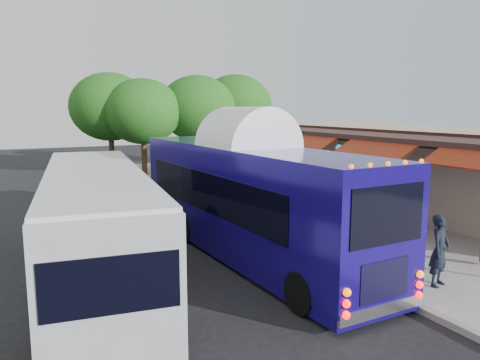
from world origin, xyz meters
TOP-DOWN VIEW (x-y plane):
  - ground at (0.00, 0.00)m, footprint 90.00×90.00m
  - sidewalk at (5.00, 4.00)m, footprint 10.00×40.00m
  - curb at (0.05, 4.00)m, footprint 0.20×40.00m
  - station_shelter at (8.38, 4.00)m, footprint 8.15×20.00m
  - coach_bus at (-1.45, 0.22)m, footprint 2.80×11.31m
  - city_bus at (-5.92, 0.23)m, footprint 3.70×11.02m
  - ped_a at (1.37, -4.49)m, footprint 0.76×0.63m
  - ped_b at (1.85, 6.60)m, footprint 0.90×0.71m
  - ped_c at (1.88, 8.40)m, footprint 1.03×0.47m
  - ped_d at (3.15, 11.61)m, footprint 1.08×0.70m
  - tree_left at (0.20, 17.91)m, footprint 4.98×4.98m
  - tree_mid at (4.01, 18.01)m, footprint 5.22×5.22m
  - tree_right at (8.09, 20.39)m, footprint 5.48×5.48m
  - tree_far at (-1.47, 19.92)m, footprint 5.32×5.32m

SIDE VIEW (x-z plane):
  - ground at x=0.00m, z-range 0.00..0.00m
  - sidewalk at x=5.00m, z-range 0.00..0.15m
  - curb at x=0.05m, z-range -0.01..0.15m
  - ped_d at x=3.15m, z-range 0.15..1.73m
  - ped_c at x=1.88m, z-range 0.15..1.88m
  - ped_a at x=1.37m, z-range 0.15..1.93m
  - ped_b at x=1.85m, z-range 0.15..1.96m
  - city_bus at x=-5.92m, z-range 0.15..3.06m
  - station_shelter at x=8.38m, z-range 0.05..3.65m
  - coach_bus at x=-1.45m, z-range 0.13..3.72m
  - tree_left at x=0.20m, z-range 1.06..7.43m
  - tree_mid at x=4.01m, z-range 1.11..7.80m
  - tree_far at x=-1.47m, z-range 1.14..7.95m
  - tree_right at x=8.09m, z-range 1.17..8.19m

